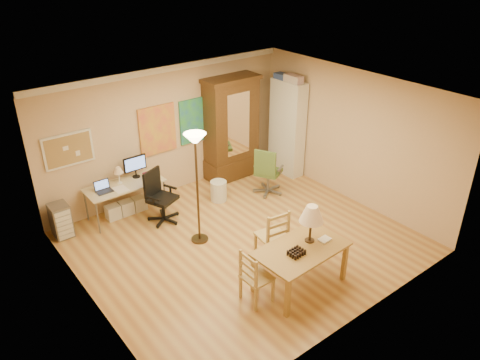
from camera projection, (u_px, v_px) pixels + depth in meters
floor at (243, 241)px, 8.45m from camera, size 5.50×5.50×0.00m
crown_molding at (164, 69)px, 8.95m from camera, size 5.50×0.08×0.12m
corkboard at (68, 150)px, 8.37m from camera, size 0.90×0.04×0.62m
art_panel_left at (158, 130)px, 9.37m from camera, size 0.80×0.04×1.00m
art_panel_right at (195, 120)px, 9.86m from camera, size 0.75×0.04×0.95m
dining_table at (305, 238)px, 7.06m from camera, size 1.45×0.91×1.33m
ladder_chair_back at (273, 237)px, 7.77m from camera, size 0.51×0.49×0.98m
ladder_chair_left at (255, 278)px, 6.88m from camera, size 0.39×0.41×0.89m
torchiere_lamp at (196, 157)px, 7.72m from camera, size 0.38×0.38×2.07m
computer_desk at (126, 195)px, 9.10m from camera, size 1.49×0.65×1.13m
office_chair_black at (162, 208)px, 8.96m from camera, size 0.64×0.64×1.03m
office_chair_green at (268, 181)px, 9.92m from camera, size 0.65×0.65×1.05m
drawer_cart at (61, 221)px, 8.47m from camera, size 0.32×0.38×0.64m
armoire at (231, 135)px, 10.33m from camera, size 1.25×0.59×2.30m
bookshelf at (287, 128)px, 10.49m from camera, size 0.32×0.86×2.16m
wastebin at (219, 191)px, 9.68m from camera, size 0.34×0.34×0.43m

